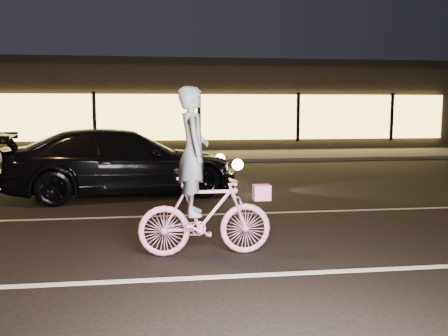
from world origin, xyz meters
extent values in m
plane|color=black|center=(0.00, 0.00, 0.00)|extent=(90.00, 90.00, 0.00)
cube|color=silver|center=(0.00, -1.50, 0.00)|extent=(60.00, 0.12, 0.01)
cube|color=gray|center=(0.00, 2.00, 0.00)|extent=(60.00, 0.10, 0.01)
cube|color=#383533|center=(0.00, 13.00, 0.06)|extent=(30.00, 4.00, 0.12)
cube|color=black|center=(0.00, 19.00, 2.00)|extent=(25.00, 8.00, 4.00)
cube|color=black|center=(0.00, 19.00, 4.05)|extent=(25.40, 8.40, 0.30)
cube|color=#E9C551|center=(0.00, 14.90, 1.60)|extent=(23.00, 0.15, 2.00)
cube|color=black|center=(-4.50, 14.82, 1.60)|extent=(0.15, 0.08, 2.20)
cube|color=black|center=(0.00, 14.82, 1.60)|extent=(0.15, 0.08, 2.20)
cube|color=black|center=(4.50, 14.82, 1.60)|extent=(0.15, 0.08, 2.20)
cube|color=black|center=(9.00, 14.82, 1.60)|extent=(0.15, 0.08, 2.20)
imported|color=#F6469D|center=(-1.29, -0.58, 0.55)|extent=(1.82, 0.51, 1.10)
imported|color=silver|center=(-1.44, -0.58, 1.43)|extent=(0.41, 0.63, 1.72)
cube|color=#F35DB3|center=(-0.50, -0.58, 0.86)|extent=(0.23, 0.19, 0.21)
imported|color=black|center=(-2.68, 4.39, 0.77)|extent=(5.57, 2.99, 1.54)
sphere|color=#FFF2BF|center=(-0.29, 5.50, 0.70)|extent=(0.26, 0.26, 0.26)
sphere|color=#FFF2BF|center=(-0.06, 4.11, 0.70)|extent=(0.26, 0.26, 0.26)
camera|label=1|loc=(-1.95, -7.20, 2.01)|focal=40.00mm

